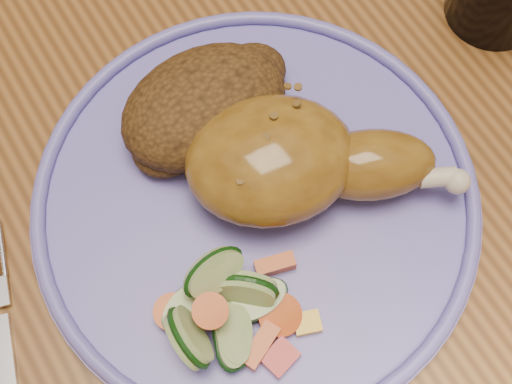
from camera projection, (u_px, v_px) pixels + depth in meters
The scene contains 8 objects.
ground at pixel (264, 296), 1.23m from camera, with size 4.00×4.00×0.00m, color brown.
dining_table at pixel (273, 111), 0.61m from camera, with size 0.90×1.40×0.75m.
plate at pixel (256, 204), 0.49m from camera, with size 0.30×0.30×0.01m, color #6A62C5.
plate_rim at pixel (256, 198), 0.48m from camera, with size 0.30×0.30×0.01m, color #6A62C5.
chicken_leg at pixel (295, 161), 0.46m from camera, with size 0.17×0.14×0.06m.
rice_pilaf at pixel (207, 105), 0.49m from camera, with size 0.13×0.09×0.05m.
vegetable_pile at pixel (227, 312), 0.44m from camera, with size 0.10×0.09×0.05m.
fork at pixel (4, 360), 0.45m from camera, with size 0.06×0.15×0.00m.
Camera 1 is at (-0.17, -0.24, 1.21)m, focal length 50.00 mm.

